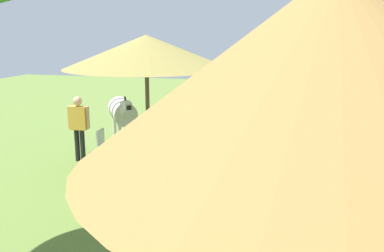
{
  "coord_description": "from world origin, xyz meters",
  "views": [
    {
      "loc": [
        -2.05,
        10.47,
        3.39
      ],
      "look_at": [
        0.53,
        0.26,
        1.0
      ],
      "focal_mm": 40.42,
      "sensor_mm": 36.0,
      "label": 1
    }
  ],
  "objects_px": {
    "patio_dining_table": "(148,142)",
    "guest_beside_umbrella": "(79,123)",
    "zebra_toward_hut": "(341,127)",
    "patio_chair_east_end": "(164,160)",
    "shade_umbrella": "(146,52)",
    "patio_chair_west_end": "(105,145)",
    "thatched_hut": "(325,157)",
    "standing_watcher": "(273,112)",
    "zebra_nearest_camera": "(123,112)",
    "striped_lounge_chair": "(271,167)",
    "patio_chair_near_hut": "(180,138)",
    "guest_behind_table": "(208,119)",
    "zebra_by_umbrella": "(137,160)"
  },
  "relations": [
    {
      "from": "guest_beside_umbrella",
      "to": "striped_lounge_chair",
      "type": "height_order",
      "value": "guest_beside_umbrella"
    },
    {
      "from": "patio_chair_east_end",
      "to": "striped_lounge_chair",
      "type": "distance_m",
      "value": 2.5
    },
    {
      "from": "patio_dining_table",
      "to": "zebra_toward_hut",
      "type": "xyz_separation_m",
      "value": [
        -4.62,
        -1.49,
        0.31
      ]
    },
    {
      "from": "zebra_nearest_camera",
      "to": "striped_lounge_chair",
      "type": "bearing_deg",
      "value": 126.21
    },
    {
      "from": "patio_dining_table",
      "to": "guest_behind_table",
      "type": "relative_size",
      "value": 0.76
    },
    {
      "from": "patio_chair_west_end",
      "to": "zebra_toward_hut",
      "type": "relative_size",
      "value": 0.38
    },
    {
      "from": "zebra_toward_hut",
      "to": "striped_lounge_chair",
      "type": "bearing_deg",
      "value": -141.27
    },
    {
      "from": "shade_umbrella",
      "to": "patio_chair_west_end",
      "type": "relative_size",
      "value": 4.37
    },
    {
      "from": "guest_behind_table",
      "to": "zebra_nearest_camera",
      "type": "xyz_separation_m",
      "value": [
        2.67,
        -0.51,
        -0.02
      ]
    },
    {
      "from": "guest_behind_table",
      "to": "patio_dining_table",
      "type": "bearing_deg",
      "value": 123.34
    },
    {
      "from": "patio_dining_table",
      "to": "guest_beside_umbrella",
      "type": "height_order",
      "value": "guest_beside_umbrella"
    },
    {
      "from": "patio_dining_table",
      "to": "guest_behind_table",
      "type": "xyz_separation_m",
      "value": [
        -1.24,
        -1.27,
        0.37
      ]
    },
    {
      "from": "guest_beside_umbrella",
      "to": "zebra_nearest_camera",
      "type": "xyz_separation_m",
      "value": [
        -0.47,
        -1.74,
        -0.02
      ]
    },
    {
      "from": "patio_chair_near_hut",
      "to": "guest_beside_umbrella",
      "type": "xyz_separation_m",
      "value": [
        2.43,
        0.99,
        0.5
      ]
    },
    {
      "from": "patio_chair_west_end",
      "to": "zebra_nearest_camera",
      "type": "distance_m",
      "value": 1.93
    },
    {
      "from": "patio_dining_table",
      "to": "patio_chair_west_end",
      "type": "xyz_separation_m",
      "value": [
        1.15,
        0.07,
        -0.13
      ]
    },
    {
      "from": "patio_dining_table",
      "to": "striped_lounge_chair",
      "type": "relative_size",
      "value": 1.41
    },
    {
      "from": "shade_umbrella",
      "to": "zebra_by_umbrella",
      "type": "distance_m",
      "value": 3.32
    },
    {
      "from": "patio_chair_near_hut",
      "to": "standing_watcher",
      "type": "relative_size",
      "value": 0.51
    },
    {
      "from": "thatched_hut",
      "to": "patio_dining_table",
      "type": "distance_m",
      "value": 6.97
    },
    {
      "from": "striped_lounge_chair",
      "to": "zebra_nearest_camera",
      "type": "relative_size",
      "value": 0.49
    },
    {
      "from": "patio_chair_near_hut",
      "to": "zebra_by_umbrella",
      "type": "distance_m",
      "value": 3.75
    },
    {
      "from": "shade_umbrella",
      "to": "zebra_nearest_camera",
      "type": "bearing_deg",
      "value": -51.18
    },
    {
      "from": "patio_chair_near_hut",
      "to": "guest_behind_table",
      "type": "xyz_separation_m",
      "value": [
        -0.7,
        -0.25,
        0.5
      ]
    },
    {
      "from": "patio_chair_near_hut",
      "to": "zebra_nearest_camera",
      "type": "distance_m",
      "value": 2.16
    },
    {
      "from": "patio_chair_east_end",
      "to": "patio_dining_table",
      "type": "bearing_deg",
      "value": 90.0
    },
    {
      "from": "patio_chair_west_end",
      "to": "zebra_toward_hut",
      "type": "distance_m",
      "value": 6.0
    },
    {
      "from": "patio_chair_east_end",
      "to": "patio_chair_west_end",
      "type": "relative_size",
      "value": 1.0
    },
    {
      "from": "patio_chair_near_hut",
      "to": "patio_chair_west_end",
      "type": "distance_m",
      "value": 2.01
    },
    {
      "from": "guest_beside_umbrella",
      "to": "patio_chair_east_end",
      "type": "bearing_deg",
      "value": 157.36
    },
    {
      "from": "patio_dining_table",
      "to": "shade_umbrella",
      "type": "bearing_deg",
      "value": -14.04
    },
    {
      "from": "standing_watcher",
      "to": "zebra_toward_hut",
      "type": "xyz_separation_m",
      "value": [
        -1.78,
        1.05,
        -0.1
      ]
    },
    {
      "from": "thatched_hut",
      "to": "patio_chair_west_end",
      "type": "distance_m",
      "value": 7.64
    },
    {
      "from": "thatched_hut",
      "to": "zebra_toward_hut",
      "type": "xyz_separation_m",
      "value": [
        -0.79,
        -7.11,
        -1.23
      ]
    },
    {
      "from": "zebra_nearest_camera",
      "to": "patio_chair_east_end",
      "type": "bearing_deg",
      "value": 96.57
    },
    {
      "from": "thatched_hut",
      "to": "zebra_by_umbrella",
      "type": "relative_size",
      "value": 2.13
    },
    {
      "from": "patio_chair_near_hut",
      "to": "zebra_toward_hut",
      "type": "relative_size",
      "value": 0.38
    },
    {
      "from": "patio_chair_near_hut",
      "to": "standing_watcher",
      "type": "xyz_separation_m",
      "value": [
        -2.3,
        -1.52,
        0.54
      ]
    },
    {
      "from": "patio_chair_east_end",
      "to": "standing_watcher",
      "type": "height_order",
      "value": "standing_watcher"
    },
    {
      "from": "thatched_hut",
      "to": "guest_beside_umbrella",
      "type": "height_order",
      "value": "thatched_hut"
    },
    {
      "from": "patio_chair_west_end",
      "to": "guest_beside_umbrella",
      "type": "distance_m",
      "value": 0.91
    },
    {
      "from": "zebra_nearest_camera",
      "to": "zebra_toward_hut",
      "type": "distance_m",
      "value": 6.06
    },
    {
      "from": "patio_chair_east_end",
      "to": "guest_beside_umbrella",
      "type": "distance_m",
      "value": 2.81
    },
    {
      "from": "zebra_toward_hut",
      "to": "patio_chair_east_end",
      "type": "bearing_deg",
      "value": -153.06
    },
    {
      "from": "thatched_hut",
      "to": "patio_chair_east_end",
      "type": "relative_size",
      "value": 5.28
    },
    {
      "from": "standing_watcher",
      "to": "zebra_nearest_camera",
      "type": "xyz_separation_m",
      "value": [
        4.27,
        0.76,
        -0.06
      ]
    },
    {
      "from": "standing_watcher",
      "to": "zebra_nearest_camera",
      "type": "height_order",
      "value": "standing_watcher"
    },
    {
      "from": "thatched_hut",
      "to": "zebra_by_umbrella",
      "type": "xyz_separation_m",
      "value": [
        3.08,
        -2.93,
        -1.15
      ]
    },
    {
      "from": "patio_chair_west_end",
      "to": "guest_beside_umbrella",
      "type": "bearing_deg",
      "value": -101.49
    },
    {
      "from": "shade_umbrella",
      "to": "striped_lounge_chair",
      "type": "relative_size",
      "value": 4.31
    }
  ]
}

